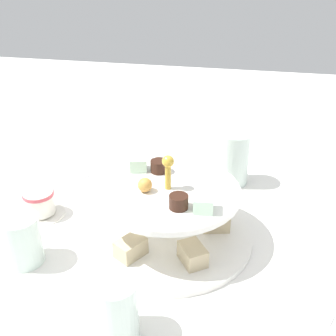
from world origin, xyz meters
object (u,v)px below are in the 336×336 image
Objects in this scene: tiered_serving_stand at (168,217)px; butter_knife_right at (109,168)px; teacup_with_saucer at (40,204)px; water_glass_tall_right at (233,158)px; water_glass_short_left at (22,240)px; water_glass_mid_back at (116,309)px.

butter_knife_right is at bearing 40.05° from tiered_serving_stand.
teacup_with_saucer is (0.02, 0.25, -0.02)m from tiered_serving_stand.
tiered_serving_stand is 0.24m from water_glass_tall_right.
butter_knife_right is at bearing -4.86° from water_glass_short_left.
tiered_serving_stand is at bearing -5.81° from water_glass_mid_back.
water_glass_tall_right reaches higher than butter_knife_right.
water_glass_tall_right is 0.46m from water_glass_short_left.
butter_knife_right is (0.33, -0.03, -0.04)m from water_glass_short_left.
teacup_with_saucer is at bearing 24.69° from butter_knife_right.
tiered_serving_stand reaches higher than teacup_with_saucer.
tiered_serving_stand reaches higher than water_glass_short_left.
water_glass_short_left is 0.50× the size of butter_knife_right.
tiered_serving_stand is 0.26m from teacup_with_saucer.
water_glass_mid_back is (-0.22, 0.02, 0.00)m from tiered_serving_stand.
butter_knife_right is (0.21, -0.07, -0.02)m from teacup_with_saucer.
water_glass_mid_back reaches higher than water_glass_short_left.
tiered_serving_stand reaches higher than butter_knife_right.
water_glass_short_left is at bearing 116.93° from tiered_serving_stand.
butter_knife_right is at bearing 20.61° from water_glass_mid_back.
water_glass_mid_back reaches higher than butter_knife_right.
water_glass_tall_right is at bearing -14.87° from water_glass_mid_back.
water_glass_tall_right is at bearing -43.06° from water_glass_short_left.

